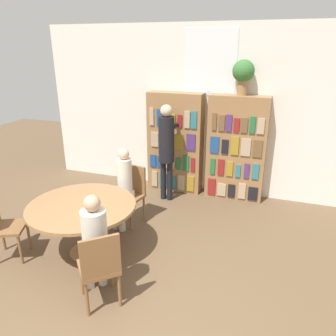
{
  "coord_description": "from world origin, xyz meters",
  "views": [
    {
      "loc": [
        1.26,
        -1.79,
        2.64
      ],
      "look_at": [
        -0.14,
        2.18,
        1.05
      ],
      "focal_mm": 35.0,
      "sensor_mm": 36.0,
      "label": 1
    }
  ],
  "objects_px": {
    "bookshelf_right": "(236,149)",
    "chair_near_camera": "(1,223)",
    "reading_table": "(82,212)",
    "seated_reader_left": "(123,185)",
    "flower_vase": "(243,73)",
    "chair_left_side": "(131,191)",
    "chair_far_side": "(100,266)",
    "seated_reader_right": "(95,240)",
    "bookshelf_left": "(175,143)",
    "librarian_standing": "(167,144)"
  },
  "relations": [
    {
      "from": "flower_vase",
      "to": "reading_table",
      "type": "relative_size",
      "value": 0.41
    },
    {
      "from": "bookshelf_left",
      "to": "chair_left_side",
      "type": "bearing_deg",
      "value": -100.28
    },
    {
      "from": "seated_reader_right",
      "to": "bookshelf_right",
      "type": "bearing_deg",
      "value": 29.13
    },
    {
      "from": "bookshelf_right",
      "to": "flower_vase",
      "type": "bearing_deg",
      "value": 15.01
    },
    {
      "from": "seated_reader_right",
      "to": "librarian_standing",
      "type": "relative_size",
      "value": 0.73
    },
    {
      "from": "flower_vase",
      "to": "seated_reader_right",
      "type": "xyz_separation_m",
      "value": [
        -1.04,
        -3.05,
        -1.5
      ]
    },
    {
      "from": "chair_left_side",
      "to": "chair_far_side",
      "type": "xyz_separation_m",
      "value": [
        0.48,
        -1.77,
        0.0
      ]
    },
    {
      "from": "bookshelf_left",
      "to": "bookshelf_right",
      "type": "bearing_deg",
      "value": -0.01
    },
    {
      "from": "librarian_standing",
      "to": "chair_near_camera",
      "type": "bearing_deg",
      "value": -121.08
    },
    {
      "from": "seated_reader_left",
      "to": "librarian_standing",
      "type": "height_order",
      "value": "librarian_standing"
    },
    {
      "from": "reading_table",
      "to": "chair_near_camera",
      "type": "relative_size",
      "value": 1.53
    },
    {
      "from": "flower_vase",
      "to": "librarian_standing",
      "type": "xyz_separation_m",
      "value": [
        -1.14,
        -0.51,
        -1.17
      ]
    },
    {
      "from": "flower_vase",
      "to": "chair_near_camera",
      "type": "distance_m",
      "value": 4.18
    },
    {
      "from": "chair_far_side",
      "to": "chair_left_side",
      "type": "bearing_deg",
      "value": 63.0
    },
    {
      "from": "bookshelf_left",
      "to": "chair_far_side",
      "type": "distance_m",
      "value": 3.21
    },
    {
      "from": "flower_vase",
      "to": "bookshelf_left",
      "type": "bearing_deg",
      "value": -179.76
    },
    {
      "from": "bookshelf_right",
      "to": "reading_table",
      "type": "bearing_deg",
      "value": -123.41
    },
    {
      "from": "reading_table",
      "to": "chair_far_side",
      "type": "xyz_separation_m",
      "value": [
        0.69,
        -0.76,
        -0.12
      ]
    },
    {
      "from": "chair_near_camera",
      "to": "seated_reader_right",
      "type": "xyz_separation_m",
      "value": [
        1.51,
        -0.2,
        0.2
      ]
    },
    {
      "from": "chair_far_side",
      "to": "librarian_standing",
      "type": "height_order",
      "value": "librarian_standing"
    },
    {
      "from": "chair_near_camera",
      "to": "bookshelf_right",
      "type": "bearing_deg",
      "value": 113.98
    },
    {
      "from": "bookshelf_right",
      "to": "seated_reader_right",
      "type": "bearing_deg",
      "value": -108.57
    },
    {
      "from": "chair_left_side",
      "to": "bookshelf_left",
      "type": "bearing_deg",
      "value": -88.58
    },
    {
      "from": "chair_near_camera",
      "to": "seated_reader_right",
      "type": "distance_m",
      "value": 1.54
    },
    {
      "from": "bookshelf_left",
      "to": "librarian_standing",
      "type": "distance_m",
      "value": 0.51
    },
    {
      "from": "bookshelf_right",
      "to": "chair_near_camera",
      "type": "xyz_separation_m",
      "value": [
        -2.53,
        -2.84,
        -0.42
      ]
    },
    {
      "from": "chair_left_side",
      "to": "librarian_standing",
      "type": "bearing_deg",
      "value": -94.48
    },
    {
      "from": "reading_table",
      "to": "chair_far_side",
      "type": "distance_m",
      "value": 1.04
    },
    {
      "from": "flower_vase",
      "to": "reading_table",
      "type": "xyz_separation_m",
      "value": [
        -1.61,
        -2.42,
        -1.58
      ]
    },
    {
      "from": "chair_near_camera",
      "to": "chair_left_side",
      "type": "relative_size",
      "value": 1.0
    },
    {
      "from": "flower_vase",
      "to": "chair_left_side",
      "type": "relative_size",
      "value": 0.63
    },
    {
      "from": "seated_reader_left",
      "to": "seated_reader_right",
      "type": "height_order",
      "value": "seated_reader_right"
    },
    {
      "from": "bookshelf_right",
      "to": "bookshelf_left",
      "type": "bearing_deg",
      "value": 179.99
    },
    {
      "from": "chair_far_side",
      "to": "bookshelf_right",
      "type": "bearing_deg",
      "value": 31.87
    },
    {
      "from": "bookshelf_right",
      "to": "seated_reader_right",
      "type": "relative_size",
      "value": 1.49
    },
    {
      "from": "bookshelf_left",
      "to": "bookshelf_right",
      "type": "distance_m",
      "value": 1.13
    },
    {
      "from": "bookshelf_left",
      "to": "librarian_standing",
      "type": "bearing_deg",
      "value": -89.08
    },
    {
      "from": "bookshelf_right",
      "to": "librarian_standing",
      "type": "relative_size",
      "value": 1.08
    },
    {
      "from": "seated_reader_left",
      "to": "seated_reader_right",
      "type": "xyz_separation_m",
      "value": [
        0.4,
        -1.45,
        0.03
      ]
    },
    {
      "from": "chair_near_camera",
      "to": "chair_far_side",
      "type": "xyz_separation_m",
      "value": [
        1.63,
        -0.34,
        0.0
      ]
    },
    {
      "from": "chair_far_side",
      "to": "flower_vase",
      "type": "bearing_deg",
      "value": 31.59
    },
    {
      "from": "chair_left_side",
      "to": "chair_far_side",
      "type": "distance_m",
      "value": 1.84
    },
    {
      "from": "chair_near_camera",
      "to": "seated_reader_right",
      "type": "bearing_deg",
      "value": 58.0
    },
    {
      "from": "flower_vase",
      "to": "chair_near_camera",
      "type": "relative_size",
      "value": 0.63
    },
    {
      "from": "bookshelf_left",
      "to": "chair_left_side",
      "type": "distance_m",
      "value": 1.49
    },
    {
      "from": "reading_table",
      "to": "seated_reader_left",
      "type": "relative_size",
      "value": 1.12
    },
    {
      "from": "librarian_standing",
      "to": "bookshelf_left",
      "type": "bearing_deg",
      "value": 90.92
    },
    {
      "from": "seated_reader_right",
      "to": "chair_near_camera",
      "type": "bearing_deg",
      "value": 130.0
    },
    {
      "from": "bookshelf_left",
      "to": "chair_left_side",
      "type": "height_order",
      "value": "bookshelf_left"
    },
    {
      "from": "bookshelf_left",
      "to": "reading_table",
      "type": "bearing_deg",
      "value": -100.87
    }
  ]
}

